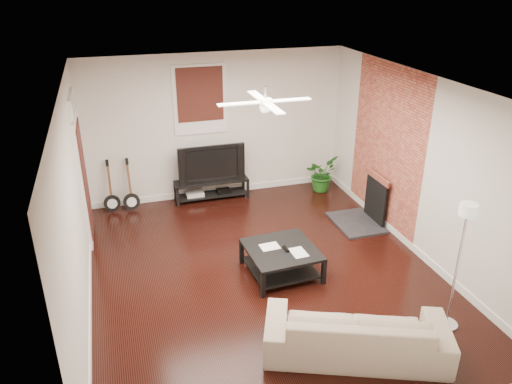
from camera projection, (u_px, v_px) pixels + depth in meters
room at (264, 187)px, 6.91m from camera, size 5.01×6.01×2.81m
brick_accent at (386, 147)px, 8.44m from camera, size 0.02×2.20×2.80m
fireplace at (366, 199)px, 8.76m from camera, size 0.80×1.10×0.92m
window_back at (200, 100)px, 9.20m from camera, size 1.00×0.06×1.30m
door_left at (82, 168)px, 7.98m from camera, size 0.08×1.00×2.50m
tv_stand at (212, 189)px, 9.78m from camera, size 1.43×0.38×0.40m
tv at (210, 162)px, 9.57m from camera, size 1.28×0.17×0.74m
coffee_table at (281, 261)px, 7.39m from camera, size 1.05×1.05×0.42m
sofa at (356, 331)px, 5.81m from camera, size 2.28×1.57×0.62m
floor_lamp at (457, 268)px, 6.03m from camera, size 0.37×0.37×1.73m
potted_plant at (321, 174)px, 10.12m from camera, size 0.84×0.84×0.71m
guitar_left at (110, 187)px, 9.13m from camera, size 0.32×0.23×1.00m
guitar_right at (130, 186)px, 9.20m from camera, size 0.32×0.24×1.00m
ceiling_fan at (265, 102)px, 6.42m from camera, size 1.24×1.24×0.32m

